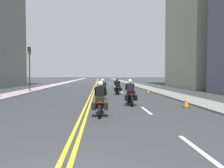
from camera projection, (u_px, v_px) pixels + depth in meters
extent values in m
plane|color=#313337|center=(96.00, 83.00, 51.04)|extent=(264.00, 264.00, 0.00)
cube|color=#A3909F|center=(65.00, 83.00, 50.57)|extent=(2.16, 144.00, 0.12)
cube|color=gray|center=(127.00, 83.00, 51.50)|extent=(2.16, 144.00, 0.12)
cube|color=yellow|center=(96.00, 83.00, 51.03)|extent=(0.12, 132.00, 0.01)
cube|color=yellow|center=(97.00, 83.00, 51.05)|extent=(0.12, 132.00, 0.01)
cube|color=silver|center=(198.00, 149.00, 5.36)|extent=(0.14, 2.40, 0.01)
cube|color=silver|center=(146.00, 110.00, 11.35)|extent=(0.14, 2.40, 0.01)
cube|color=silver|center=(130.00, 98.00, 17.33)|extent=(0.14, 2.40, 0.01)
cube|color=silver|center=(122.00, 92.00, 23.31)|extent=(0.14, 2.40, 0.01)
cube|color=silver|center=(118.00, 89.00, 29.30)|extent=(0.14, 2.40, 0.01)
cube|color=silver|center=(114.00, 86.00, 35.28)|extent=(0.14, 2.40, 0.01)
cube|color=silver|center=(112.00, 85.00, 41.27)|extent=(0.14, 2.40, 0.01)
cube|color=silver|center=(111.00, 84.00, 47.25)|extent=(0.14, 2.40, 0.01)
cube|color=silver|center=(109.00, 83.00, 53.23)|extent=(0.14, 2.40, 0.01)
cube|color=silver|center=(108.00, 82.00, 59.22)|extent=(0.14, 2.40, 0.01)
cube|color=#2D3847|center=(220.00, 39.00, 31.87)|extent=(0.04, 10.31, 0.90)
cube|color=#2D3847|center=(221.00, 2.00, 31.63)|extent=(0.04, 10.31, 0.90)
cylinder|color=black|center=(101.00, 106.00, 10.86)|extent=(0.16, 0.64, 0.63)
cylinder|color=black|center=(100.00, 111.00, 9.25)|extent=(0.16, 0.64, 0.63)
cube|color=silver|center=(101.00, 99.00, 10.84)|extent=(0.15, 0.33, 0.04)
cube|color=black|center=(100.00, 103.00, 10.04)|extent=(0.37, 1.24, 0.40)
cube|color=black|center=(100.00, 100.00, 9.30)|extent=(0.41, 0.38, 0.28)
cube|color=red|center=(100.00, 102.00, 9.12)|extent=(0.20, 0.04, 0.06)
cube|color=black|center=(94.00, 106.00, 9.55)|extent=(0.22, 0.45, 0.32)
cube|color=black|center=(106.00, 106.00, 9.57)|extent=(0.22, 0.45, 0.32)
cube|color=#B2C1CC|center=(101.00, 94.00, 10.54)|extent=(0.36, 0.14, 0.36)
cube|color=black|center=(100.00, 93.00, 9.97)|extent=(0.41, 0.28, 0.59)
cylinder|color=black|center=(96.00, 91.00, 10.11)|extent=(0.11, 0.28, 0.45)
cylinder|color=black|center=(105.00, 91.00, 10.12)|extent=(0.11, 0.28, 0.45)
sphere|color=white|center=(100.00, 84.00, 9.98)|extent=(0.26, 0.26, 0.26)
cylinder|color=black|center=(128.00, 99.00, 14.18)|extent=(0.13, 0.65, 0.65)
cylinder|color=black|center=(132.00, 101.00, 12.70)|extent=(0.13, 0.65, 0.65)
cube|color=silver|center=(128.00, 93.00, 14.16)|extent=(0.14, 0.32, 0.04)
cube|color=black|center=(130.00, 96.00, 13.42)|extent=(0.33, 1.13, 0.40)
cube|color=black|center=(132.00, 93.00, 12.75)|extent=(0.40, 0.36, 0.28)
cube|color=red|center=(132.00, 95.00, 12.56)|extent=(0.20, 0.03, 0.06)
cube|color=black|center=(127.00, 98.00, 12.97)|extent=(0.20, 0.44, 0.32)
cube|color=black|center=(135.00, 98.00, 13.00)|extent=(0.20, 0.44, 0.32)
cube|color=#B2C1CC|center=(129.00, 89.00, 13.88)|extent=(0.36, 0.12, 0.36)
cube|color=black|center=(130.00, 88.00, 13.35)|extent=(0.40, 0.26, 0.60)
cylinder|color=black|center=(126.00, 87.00, 13.49)|extent=(0.10, 0.28, 0.45)
cylinder|color=black|center=(133.00, 87.00, 13.51)|extent=(0.10, 0.28, 0.45)
sphere|color=white|center=(130.00, 81.00, 13.36)|extent=(0.26, 0.26, 0.26)
cylinder|color=black|center=(102.00, 94.00, 17.62)|extent=(0.14, 0.65, 0.65)
cylinder|color=black|center=(103.00, 96.00, 16.08)|extent=(0.14, 0.65, 0.65)
cube|color=silver|center=(102.00, 90.00, 17.60)|extent=(0.14, 0.32, 0.04)
cube|color=black|center=(103.00, 91.00, 16.84)|extent=(0.33, 1.17, 0.40)
cube|color=black|center=(103.00, 89.00, 16.14)|extent=(0.40, 0.36, 0.28)
cube|color=red|center=(103.00, 91.00, 15.95)|extent=(0.20, 0.03, 0.06)
cube|color=black|center=(99.00, 93.00, 16.37)|extent=(0.20, 0.44, 0.32)
cube|color=black|center=(106.00, 93.00, 16.40)|extent=(0.20, 0.44, 0.32)
cube|color=#B2C1CC|center=(102.00, 86.00, 17.31)|extent=(0.36, 0.12, 0.36)
cube|color=black|center=(103.00, 86.00, 16.77)|extent=(0.40, 0.26, 0.56)
cylinder|color=black|center=(100.00, 85.00, 16.90)|extent=(0.10, 0.28, 0.45)
cylinder|color=black|center=(105.00, 85.00, 16.93)|extent=(0.10, 0.28, 0.45)
sphere|color=white|center=(103.00, 80.00, 16.78)|extent=(0.26, 0.26, 0.26)
cylinder|color=black|center=(116.00, 90.00, 21.74)|extent=(0.14, 0.65, 0.64)
cylinder|color=black|center=(118.00, 92.00, 20.19)|extent=(0.14, 0.65, 0.64)
cube|color=silver|center=(116.00, 87.00, 21.72)|extent=(0.15, 0.33, 0.04)
cube|color=black|center=(117.00, 88.00, 20.95)|extent=(0.37, 1.19, 0.40)
cube|color=black|center=(118.00, 86.00, 20.25)|extent=(0.41, 0.38, 0.28)
cube|color=red|center=(118.00, 87.00, 20.06)|extent=(0.20, 0.04, 0.06)
cube|color=black|center=(115.00, 90.00, 20.47)|extent=(0.22, 0.45, 0.32)
cube|color=black|center=(121.00, 90.00, 20.52)|extent=(0.22, 0.45, 0.32)
cube|color=#B2C1CC|center=(117.00, 84.00, 21.43)|extent=(0.36, 0.14, 0.36)
cube|color=black|center=(117.00, 84.00, 20.88)|extent=(0.41, 0.28, 0.54)
cylinder|color=black|center=(115.00, 83.00, 21.01)|extent=(0.11, 0.28, 0.45)
cylinder|color=black|center=(120.00, 83.00, 21.05)|extent=(0.11, 0.28, 0.45)
sphere|color=black|center=(117.00, 80.00, 20.90)|extent=(0.26, 0.26, 0.26)
cube|color=black|center=(148.00, 93.00, 21.83)|extent=(0.34, 0.34, 0.03)
cone|color=orange|center=(148.00, 90.00, 21.81)|extent=(0.27, 0.27, 0.63)
cylinder|color=white|center=(148.00, 89.00, 21.81)|extent=(0.18, 0.18, 0.08)
cube|color=black|center=(186.00, 107.00, 12.38)|extent=(0.36, 0.36, 0.03)
cone|color=orange|center=(186.00, 101.00, 12.36)|extent=(0.29, 0.29, 0.68)
cylinder|color=white|center=(186.00, 100.00, 12.36)|extent=(0.19, 0.19, 0.08)
cylinder|color=black|center=(30.00, 73.00, 23.01)|extent=(0.12, 0.12, 4.30)
cube|color=black|center=(29.00, 51.00, 22.90)|extent=(0.28, 0.28, 0.80)
sphere|color=green|center=(29.00, 53.00, 22.76)|extent=(0.18, 0.18, 0.18)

